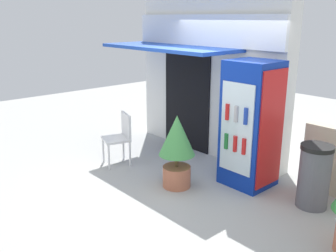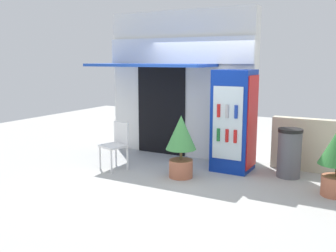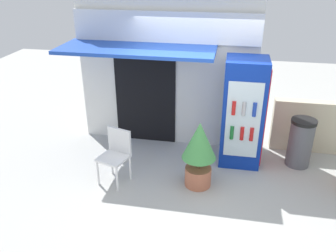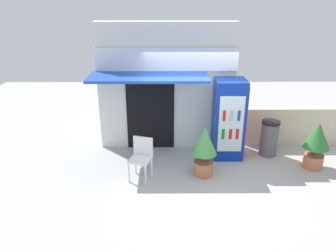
{
  "view_description": "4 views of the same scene",
  "coord_description": "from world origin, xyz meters",
  "px_view_note": "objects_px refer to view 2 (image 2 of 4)",
  "views": [
    {
      "loc": [
        4.02,
        -3.82,
        2.55
      ],
      "look_at": [
        -0.37,
        0.09,
        0.83
      ],
      "focal_mm": 39.88,
      "sensor_mm": 36.0,
      "label": 1
    },
    {
      "loc": [
        3.21,
        -6.22,
        2.13
      ],
      "look_at": [
        -0.39,
        0.27,
        0.84
      ],
      "focal_mm": 41.03,
      "sensor_mm": 36.0,
      "label": 2
    },
    {
      "loc": [
        0.53,
        -5.05,
        3.47
      ],
      "look_at": [
        -0.45,
        0.19,
        0.87
      ],
      "focal_mm": 37.56,
      "sensor_mm": 36.0,
      "label": 3
    },
    {
      "loc": [
        -0.7,
        -6.56,
        3.8
      ],
      "look_at": [
        -0.66,
        0.11,
        1.06
      ],
      "focal_mm": 35.03,
      "sensor_mm": 36.0,
      "label": 4
    }
  ],
  "objects_px": {
    "plastic_chair": "(117,142)",
    "potted_plant_near_shop": "(181,141)",
    "drink_cooler": "(234,121)",
    "trash_bin": "(289,153)"
  },
  "relations": [
    {
      "from": "plastic_chair",
      "to": "potted_plant_near_shop",
      "type": "distance_m",
      "value": 1.37
    },
    {
      "from": "potted_plant_near_shop",
      "to": "plastic_chair",
      "type": "bearing_deg",
      "value": -175.77
    },
    {
      "from": "drink_cooler",
      "to": "plastic_chair",
      "type": "distance_m",
      "value": 2.31
    },
    {
      "from": "trash_bin",
      "to": "potted_plant_near_shop",
      "type": "bearing_deg",
      "value": -150.62
    },
    {
      "from": "trash_bin",
      "to": "drink_cooler",
      "type": "bearing_deg",
      "value": -176.95
    },
    {
      "from": "potted_plant_near_shop",
      "to": "trash_bin",
      "type": "xyz_separation_m",
      "value": [
        1.72,
        0.97,
        -0.22
      ]
    },
    {
      "from": "plastic_chair",
      "to": "trash_bin",
      "type": "xyz_separation_m",
      "value": [
        3.08,
        1.07,
        -0.09
      ]
    },
    {
      "from": "drink_cooler",
      "to": "plastic_chair",
      "type": "height_order",
      "value": "drink_cooler"
    },
    {
      "from": "plastic_chair",
      "to": "drink_cooler",
      "type": "bearing_deg",
      "value": 26.52
    },
    {
      "from": "drink_cooler",
      "to": "potted_plant_near_shop",
      "type": "bearing_deg",
      "value": -126.32
    }
  ]
}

